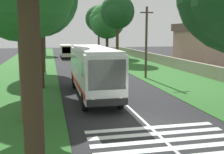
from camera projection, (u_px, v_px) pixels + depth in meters
ground at (147, 124)px, 15.16m from camera, size 160.00×160.00×0.00m
grass_verge_left at (17, 82)px, 27.92m from camera, size 120.00×8.00×0.04m
grass_verge_right at (172, 77)px, 31.36m from camera, size 120.00×8.00×0.04m
centre_line at (99, 79)px, 29.64m from camera, size 110.00×0.16×0.01m
coach_bus at (93, 68)px, 21.49m from camera, size 11.16×2.62×3.73m
zebra_crossing at (168, 144)px, 12.41m from camera, size 4.95×6.80×0.01m
trailing_car_0 at (100, 62)px, 40.07m from camera, size 4.30×1.78×1.43m
trailing_car_1 at (93, 59)px, 45.26m from camera, size 4.30×1.78×1.43m
trailing_minibus_0 at (66, 50)px, 54.16m from camera, size 6.00×2.14×2.53m
roadside_tree_left_0 at (39, 4)px, 34.07m from camera, size 8.77×7.01×11.87m
roadside_tree_left_4 at (43, 20)px, 62.64m from camera, size 5.03×4.45×9.89m
roadside_tree_right_0 at (106, 22)px, 56.54m from camera, size 8.69×7.02×10.55m
roadside_tree_right_3 at (98, 20)px, 64.53m from camera, size 7.44×6.04×10.87m
roadside_tree_right_4 at (116, 13)px, 47.65m from camera, size 6.78×5.74×11.11m
utility_pole at (146, 41)px, 29.87m from camera, size 0.24×1.40×7.44m
roadside_wall at (181, 64)px, 36.79m from camera, size 70.00×0.40×1.40m
roadside_building at (206, 43)px, 44.27m from camera, size 11.31×6.81×6.26m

